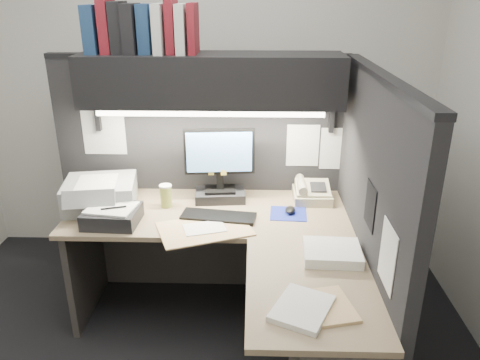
# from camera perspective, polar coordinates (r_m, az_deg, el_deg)

# --- Properties ---
(wall_back) EXTENTS (3.50, 0.04, 2.70)m
(wall_back) POSITION_cam_1_polar(r_m,az_deg,el_deg) (3.60, -4.44, 11.81)
(wall_back) COLOR beige
(wall_back) RESTS_ON floor
(partition_back) EXTENTS (1.90, 0.06, 1.60)m
(partition_back) POSITION_cam_1_polar(r_m,az_deg,el_deg) (3.20, -4.64, 0.23)
(partition_back) COLOR black
(partition_back) RESTS_ON floor
(partition_right) EXTENTS (0.06, 1.50, 1.60)m
(partition_right) POSITION_cam_1_polar(r_m,az_deg,el_deg) (2.57, 15.16, -6.21)
(partition_right) COLOR black
(partition_right) RESTS_ON floor
(desk) EXTENTS (1.70, 1.53, 0.73)m
(desk) POSITION_cam_1_polar(r_m,az_deg,el_deg) (2.54, 2.57, -15.32)
(desk) COLOR #816F52
(desk) RESTS_ON floor
(overhead_shelf) EXTENTS (1.55, 0.34, 0.30)m
(overhead_shelf) POSITION_cam_1_polar(r_m,az_deg,el_deg) (2.83, -3.51, 12.11)
(overhead_shelf) COLOR black
(overhead_shelf) RESTS_ON partition_back
(task_light_tube) EXTENTS (1.32, 0.04, 0.04)m
(task_light_tube) POSITION_cam_1_polar(r_m,az_deg,el_deg) (2.73, -3.68, 8.08)
(task_light_tube) COLOR white
(task_light_tube) RESTS_ON overhead_shelf
(monitor) EXTENTS (0.44, 0.22, 0.48)m
(monitor) POSITION_cam_1_polar(r_m,az_deg,el_deg) (2.96, -2.48, 0.92)
(monitor) COLOR black
(monitor) RESTS_ON desk
(keyboard) EXTENTS (0.46, 0.21, 0.02)m
(keyboard) POSITION_cam_1_polar(r_m,az_deg,el_deg) (2.79, -2.64, -4.47)
(keyboard) COLOR black
(keyboard) RESTS_ON desk
(mousepad) EXTENTS (0.23, 0.21, 0.00)m
(mousepad) POSITION_cam_1_polar(r_m,az_deg,el_deg) (2.86, 5.92, -4.11)
(mousepad) COLOR navy
(mousepad) RESTS_ON desk
(mouse) EXTENTS (0.07, 0.10, 0.04)m
(mouse) POSITION_cam_1_polar(r_m,az_deg,el_deg) (2.86, 6.15, -3.64)
(mouse) COLOR black
(mouse) RESTS_ON mousepad
(telephone) EXTENTS (0.24, 0.25, 0.10)m
(telephone) POSITION_cam_1_polar(r_m,az_deg,el_deg) (3.05, 8.78, -1.57)
(telephone) COLOR #B8B08D
(telephone) RESTS_ON desk
(coffee_cup) EXTENTS (0.09, 0.09, 0.14)m
(coffee_cup) POSITION_cam_1_polar(r_m,az_deg,el_deg) (2.95, -9.01, -2.01)
(coffee_cup) COLOR #B7AD49
(coffee_cup) RESTS_ON desk
(printer) EXTENTS (0.48, 0.42, 0.17)m
(printer) POSITION_cam_1_polar(r_m,az_deg,el_deg) (3.04, -16.63, -1.60)
(printer) COLOR #9B9FA1
(printer) RESTS_ON desk
(notebook_stack) EXTENTS (0.32, 0.27, 0.09)m
(notebook_stack) POSITION_cam_1_polar(r_m,az_deg,el_deg) (2.81, -15.31, -4.26)
(notebook_stack) COLOR black
(notebook_stack) RESTS_ON desk
(open_folder) EXTENTS (0.59, 0.49, 0.01)m
(open_folder) POSITION_cam_1_polar(r_m,az_deg,el_deg) (2.67, -4.34, -5.97)
(open_folder) COLOR tan
(open_folder) RESTS_ON desk
(paper_stack_a) EXTENTS (0.30, 0.25, 0.05)m
(paper_stack_a) POSITION_cam_1_polar(r_m,az_deg,el_deg) (2.44, 11.16, -8.69)
(paper_stack_a) COLOR white
(paper_stack_a) RESTS_ON desk
(paper_stack_b) EXTENTS (0.31, 0.33, 0.03)m
(paper_stack_b) POSITION_cam_1_polar(r_m,az_deg,el_deg) (2.06, 7.58, -15.26)
(paper_stack_b) COLOR white
(paper_stack_b) RESTS_ON desk
(manila_stack) EXTENTS (0.25, 0.29, 0.01)m
(manila_stack) POSITION_cam_1_polar(r_m,az_deg,el_deg) (2.10, 10.70, -14.87)
(manila_stack) COLOR tan
(manila_stack) RESTS_ON desk
(binder_row) EXTENTS (0.64, 0.25, 0.30)m
(binder_row) POSITION_cam_1_polar(r_m,az_deg,el_deg) (2.86, -12.04, 17.65)
(binder_row) COLOR navy
(binder_row) RESTS_ON overhead_shelf
(pinned_papers) EXTENTS (1.76, 1.31, 0.51)m
(pinned_papers) POSITION_cam_1_polar(r_m,az_deg,el_deg) (2.75, 2.55, 2.21)
(pinned_papers) COLOR white
(pinned_papers) RESTS_ON partition_back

